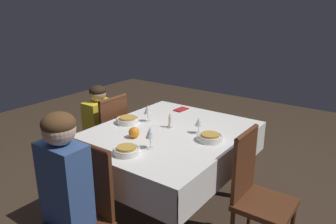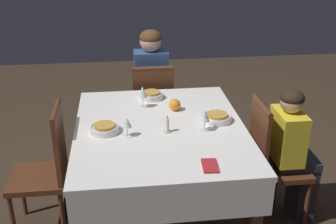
% 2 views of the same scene
% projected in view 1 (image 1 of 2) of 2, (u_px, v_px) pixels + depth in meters
% --- Properties ---
extents(ground_plane, '(8.00, 8.00, 0.00)m').
position_uv_depth(ground_plane, '(168.00, 212.00, 2.94)').
color(ground_plane, '#3D2D21').
extents(dining_table, '(1.39, 1.16, 0.78)m').
position_uv_depth(dining_table, '(168.00, 141.00, 2.72)').
color(dining_table, white).
rests_on(dining_table, ground_plane).
extents(chair_west, '(0.39, 0.38, 0.95)m').
position_uv_depth(chair_west, '(82.00, 212.00, 2.09)').
color(chair_west, '#562D19').
rests_on(chair_west, ground_plane).
extents(chair_north, '(0.38, 0.39, 0.95)m').
position_uv_depth(chair_north, '(108.00, 137.00, 3.27)').
color(chair_north, '#562D19').
rests_on(chair_north, ground_plane).
extents(chair_south, '(0.38, 0.39, 0.95)m').
position_uv_depth(chair_south, '(256.00, 191.00, 2.33)').
color(chair_south, '#562D19').
rests_on(chair_south, ground_plane).
extents(person_adult_denim, '(0.34, 0.30, 1.21)m').
position_uv_depth(person_adult_denim, '(60.00, 199.00, 1.93)').
color(person_adult_denim, '#282833').
rests_on(person_adult_denim, ground_plane).
extents(person_child_yellow, '(0.30, 0.33, 1.03)m').
position_uv_depth(person_child_yellow, '(96.00, 129.00, 3.34)').
color(person_child_yellow, '#282833').
rests_on(person_child_yellow, ground_plane).
extents(bowl_west, '(0.19, 0.19, 0.06)m').
position_uv_depth(bowl_west, '(126.00, 150.00, 2.28)').
color(bowl_west, white).
rests_on(bowl_west, dining_table).
extents(wine_glass_west, '(0.07, 0.07, 0.17)m').
position_uv_depth(wine_glass_west, '(150.00, 133.00, 2.34)').
color(wine_glass_west, white).
rests_on(wine_glass_west, dining_table).
extents(bowl_north, '(0.20, 0.20, 0.06)m').
position_uv_depth(bowl_north, '(128.00, 120.00, 2.88)').
color(bowl_north, white).
rests_on(bowl_north, dining_table).
extents(wine_glass_north, '(0.07, 0.07, 0.15)m').
position_uv_depth(wine_glass_north, '(148.00, 110.00, 2.90)').
color(wine_glass_north, white).
rests_on(wine_glass_north, dining_table).
extents(bowl_south, '(0.20, 0.20, 0.06)m').
position_uv_depth(bowl_south, '(210.00, 137.00, 2.51)').
color(bowl_south, white).
rests_on(bowl_south, dining_table).
extents(wine_glass_south, '(0.07, 0.07, 0.13)m').
position_uv_depth(wine_glass_south, '(199.00, 123.00, 2.63)').
color(wine_glass_south, white).
rests_on(wine_glass_south, dining_table).
extents(candle_centerpiece, '(0.05, 0.05, 0.13)m').
position_uv_depth(candle_centerpiece, '(170.00, 123.00, 2.77)').
color(candle_centerpiece, beige).
rests_on(candle_centerpiece, dining_table).
extents(orange_fruit, '(0.09, 0.09, 0.09)m').
position_uv_depth(orange_fruit, '(134.00, 132.00, 2.56)').
color(orange_fruit, orange).
rests_on(orange_fruit, dining_table).
extents(napkin_red_folded, '(0.15, 0.10, 0.01)m').
position_uv_depth(napkin_red_folded, '(181.00, 109.00, 3.24)').
color(napkin_red_folded, '#AD2328').
rests_on(napkin_red_folded, dining_table).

